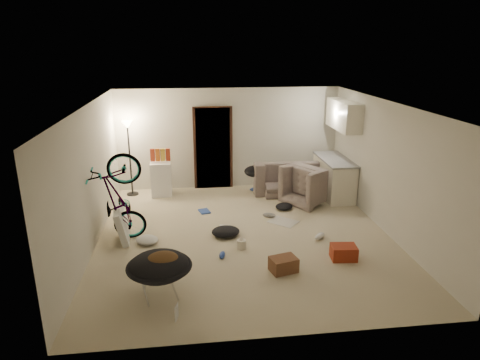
{
  "coord_description": "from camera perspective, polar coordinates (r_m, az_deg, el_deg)",
  "views": [
    {
      "loc": [
        -1.0,
        -7.42,
        3.53
      ],
      "look_at": [
        -0.01,
        0.6,
        0.93
      ],
      "focal_mm": 32.0,
      "sensor_mm": 36.0,
      "label": 1
    }
  ],
  "objects": [
    {
      "name": "snack_box_1",
      "position": [
        10.31,
        -10.92,
        3.3
      ],
      "size": [
        0.11,
        0.08,
        0.3
      ],
      "primitive_type": "cube",
      "rotation": [
        0.0,
        0.0,
        -0.08
      ],
      "color": "#B85517",
      "rests_on": "mini_fridge"
    },
    {
      "name": "clothes_lump_a",
      "position": [
        8.24,
        -1.93,
        -6.89
      ],
      "size": [
        0.57,
        0.5,
        0.17
      ],
      "primitive_type": "ellipsoid",
      "rotation": [
        0.0,
        0.0,
        0.08
      ],
      "color": "black",
      "rests_on": "floor"
    },
    {
      "name": "floor_lamp",
      "position": [
        10.41,
        -14.63,
        4.91
      ],
      "size": [
        0.28,
        0.28,
        1.81
      ],
      "color": "black",
      "rests_on": "floor"
    },
    {
      "name": "clothes_lump_b",
      "position": [
        9.57,
        5.89,
        -3.52
      ],
      "size": [
        0.54,
        0.53,
        0.12
      ],
      "primitive_type": "ellipsoid",
      "rotation": [
        0.0,
        0.0,
        0.69
      ],
      "color": "black",
      "rests_on": "floor"
    },
    {
      "name": "door_trim",
      "position": [
        10.68,
        -3.61,
        4.19
      ],
      "size": [
        0.97,
        0.04,
        2.1
      ],
      "primitive_type": "cube",
      "color": "#381D13",
      "rests_on": "floor"
    },
    {
      "name": "kitchen_uppers",
      "position": [
        10.19,
        13.66,
        8.41
      ],
      "size": [
        0.38,
        1.4,
        0.65
      ],
      "primitive_type": "cube",
      "color": "#EEE9CF",
      "rests_on": "wall_right"
    },
    {
      "name": "wall_front",
      "position": [
        5.07,
        5.18,
        -9.0
      ],
      "size": [
        5.5,
        0.02,
        2.5
      ],
      "primitive_type": "cube",
      "color": "beige",
      "rests_on": "floor"
    },
    {
      "name": "shoe_0",
      "position": [
        10.68,
        1.92,
        -1.22
      ],
      "size": [
        0.28,
        0.18,
        0.09
      ],
      "primitive_type": "ellipsoid",
      "rotation": [
        0.0,
        0.0,
        0.34
      ],
      "color": "#2A469A",
      "rests_on": "floor"
    },
    {
      "name": "shoe_2",
      "position": [
        7.48,
        -2.4,
        -9.95
      ],
      "size": [
        0.15,
        0.25,
        0.09
      ],
      "primitive_type": "ellipsoid",
      "rotation": [
        0.0,
        0.0,
        1.36
      ],
      "color": "#2A469A",
      "rests_on": "floor"
    },
    {
      "name": "mini_fridge",
      "position": [
        10.47,
        -10.46,
        0.19
      ],
      "size": [
        0.5,
        0.5,
        0.82
      ],
      "primitive_type": "cube",
      "rotation": [
        0.0,
        0.0,
        0.03
      ],
      "color": "white",
      "rests_on": "floor"
    },
    {
      "name": "book_white",
      "position": [
        8.58,
        -2.15,
        -6.41
      ],
      "size": [
        0.27,
        0.31,
        0.02
      ],
      "primitive_type": "cube",
      "rotation": [
        0.0,
        0.0,
        -0.26
      ],
      "color": "silver",
      "rests_on": "floor"
    },
    {
      "name": "kitchen_counter",
      "position": [
        10.49,
        12.4,
        0.27
      ],
      "size": [
        0.6,
        1.5,
        0.88
      ],
      "primitive_type": "cube",
      "color": "#EEE9CF",
      "rests_on": "floor"
    },
    {
      "name": "wall_left",
      "position": [
        7.96,
        -19.47,
        0.14
      ],
      "size": [
        0.02,
        6.0,
        2.5
      ],
      "primitive_type": "cube",
      "color": "beige",
      "rests_on": "floor"
    },
    {
      "name": "sofa",
      "position": [
        10.7,
        7.12,
        0.07
      ],
      "size": [
        2.03,
        0.82,
        0.59
      ],
      "primitive_type": "imported",
      "rotation": [
        0.0,
        0.0,
        3.12
      ],
      "color": "#323832",
      "rests_on": "floor"
    },
    {
      "name": "snack_box_2",
      "position": [
        10.31,
        -10.25,
        3.33
      ],
      "size": [
        0.11,
        0.09,
        0.3
      ],
      "primitive_type": "cube",
      "rotation": [
        0.0,
        0.0,
        0.26
      ],
      "color": "gold",
      "rests_on": "mini_fridge"
    },
    {
      "name": "newspaper",
      "position": [
        8.93,
        5.79,
        -5.54
      ],
      "size": [
        0.7,
        0.69,
        0.01
      ],
      "primitive_type": "cube",
      "rotation": [
        0.0,
        0.0,
        0.83
      ],
      "color": "beige",
      "rests_on": "floor"
    },
    {
      "name": "floor",
      "position": [
        8.28,
        0.59,
        -7.47
      ],
      "size": [
        5.5,
        6.0,
        0.02
      ],
      "primitive_type": "cube",
      "color": "beige",
      "rests_on": "ground"
    },
    {
      "name": "sofa_drape",
      "position": [
        10.44,
        2.1,
        1.17
      ],
      "size": [
        0.59,
        0.49,
        0.28
      ],
      "primitive_type": "ellipsoid",
      "rotation": [
        0.0,
        0.0,
        -0.06
      ],
      "color": "black",
      "rests_on": "sofa"
    },
    {
      "name": "ceiling",
      "position": [
        7.56,
        0.65,
        10.07
      ],
      "size": [
        5.5,
        6.0,
        0.02
      ],
      "primitive_type": "cube",
      "color": "white",
      "rests_on": "wall_back"
    },
    {
      "name": "drink_case_a",
      "position": [
        7.06,
        5.82,
        -11.14
      ],
      "size": [
        0.48,
        0.4,
        0.24
      ],
      "primitive_type": "cube",
      "rotation": [
        0.0,
        0.0,
        0.26
      ],
      "color": "brown",
      "rests_on": "floor"
    },
    {
      "name": "clothes_lump_c",
      "position": [
        8.14,
        -12.29,
        -7.8
      ],
      "size": [
        0.56,
        0.54,
        0.13
      ],
      "primitive_type": "ellipsoid",
      "rotation": [
        0.0,
        0.0,
        -0.59
      ],
      "color": "silver",
      "rests_on": "floor"
    },
    {
      "name": "shoe_4",
      "position": [
        8.27,
        10.57,
        -7.36
      ],
      "size": [
        0.3,
        0.3,
        0.11
      ],
      "primitive_type": "ellipsoid",
      "rotation": [
        0.0,
        0.0,
        0.8
      ],
      "color": "white",
      "rests_on": "floor"
    },
    {
      "name": "tv_box",
      "position": [
        8.38,
        -15.45,
        -5.43
      ],
      "size": [
        0.34,
        0.97,
        0.64
      ],
      "primitive_type": "cube",
      "rotation": [
        0.0,
        -0.21,
        0.1
      ],
      "color": "silver",
      "rests_on": "floor"
    },
    {
      "name": "counter_top",
      "position": [
        10.37,
        12.57,
        2.69
      ],
      "size": [
        0.64,
        1.54,
        0.04
      ],
      "primitive_type": "cube",
      "color": "gray",
      "rests_on": "kitchen_counter"
    },
    {
      "name": "snack_box_0",
      "position": [
        10.32,
        -11.58,
        3.27
      ],
      "size": [
        0.11,
        0.08,
        0.3
      ],
      "primitive_type": "cube",
      "rotation": [
        0.0,
        0.0,
        -0.1
      ],
      "color": "#982E16",
      "rests_on": "mini_fridge"
    },
    {
      "name": "bicycle",
      "position": [
        8.17,
        -15.7,
        -4.95
      ],
      "size": [
        1.77,
        0.79,
        1.02
      ],
      "primitive_type": "imported",
      "rotation": [
        0.0,
        -0.17,
        1.58
      ],
      "color": "black",
      "rests_on": "floor"
    },
    {
      "name": "wall_right",
      "position": [
        8.63,
        19.12,
        1.49
      ],
      "size": [
        0.02,
        6.0,
        2.5
      ],
      "primitive_type": "cube",
      "color": "beige",
      "rests_on": "floor"
    },
    {
      "name": "saucer_chair",
      "position": [
        6.38,
        -10.67,
        -11.92
      ],
      "size": [
        0.94,
        0.94,
        0.67
      ],
      "color": "silver",
      "rests_on": "floor"
    },
    {
      "name": "drink_case_b",
      "position": [
        7.6,
        13.65,
        -9.36
      ],
      "size": [
        0.45,
        0.35,
        0.24
      ],
      "primitive_type": "cube",
      "rotation": [
        0.0,
        0.0,
        -0.1
      ],
      "color": "#982E16",
      "rests_on": "floor"
    },
    {
      "name": "shoe_1",
      "position": [
        9.1,
        3.9,
        -4.69
      ],
      "size": [
        0.3,
        0.19,
        0.1
      ],
      "primitive_type": "ellipsoid",
      "rotation": [
        0.0,
        0.0,
        -0.32
      ],
      "color": "slate",
      "rests_on": "floor"
    },
    {
      "name": "hoodie",
      "position": [
        6.26,
        -10.33,
        -10.46
      ],
      "size": [
        0.54,
        0.48,
        0.22
      ],
      "primitive_type": "ellipsoid",
      "rotation": [
        0.0,
        0.0,
        0.18
      ],
      "color": "#4F331B",
      "rests_on": "saucer_chair"
    },
    {
      "name": "juicer",
      "position": [
        7.75,
        0.2,
        -8.47
      ],
      "size": [
        0.16,
        0.16,
        0.24
      ],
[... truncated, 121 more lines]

